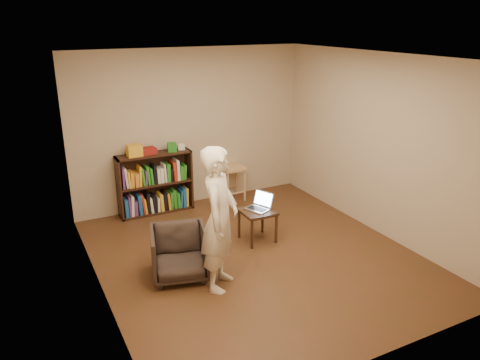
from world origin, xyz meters
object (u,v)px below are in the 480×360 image
side_table (258,216)px  stool (232,173)px  bookshelf (155,186)px  person (220,219)px  laptop (260,205)px  armchair (179,253)px

side_table → stool: bearing=76.3°
bookshelf → side_table: bearing=-59.9°
stool → person: size_ratio=0.35×
bookshelf → laptop: bearing=-57.5°
armchair → stool: bearing=64.7°
stool → side_table: (-0.39, -1.61, -0.10)m
stool → person: 2.84m
person → stool: bearing=10.3°
bookshelf → armchair: bearing=-99.7°
stool → person: (-1.37, -2.46, 0.38)m
armchair → laptop: (1.40, 0.48, 0.20)m
stool → laptop: 1.59m
stool → side_table: stool is taller
armchair → laptop: bearing=34.0°
laptop → person: (-1.04, -0.90, 0.35)m
armchair → laptop: laptop is taller
side_table → person: person is taller
bookshelf → laptop: 1.93m
laptop → armchair: bearing=-94.1°
side_table → laptop: 0.16m
bookshelf → laptop: bookshelf is taller
armchair → person: person is taller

